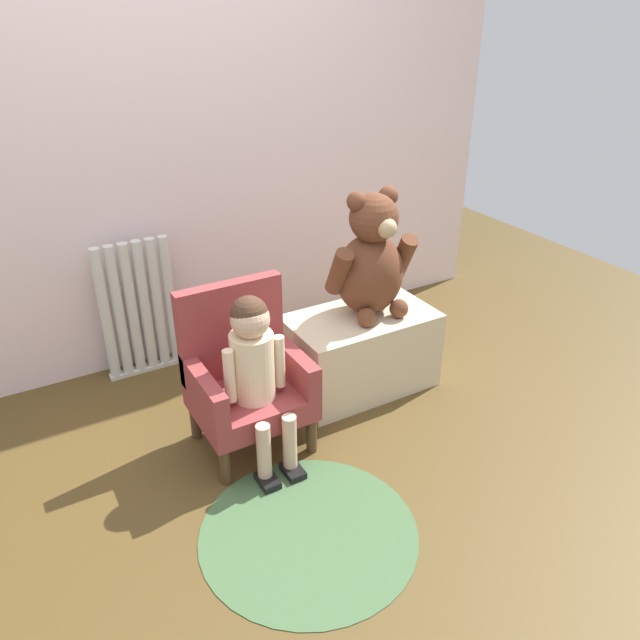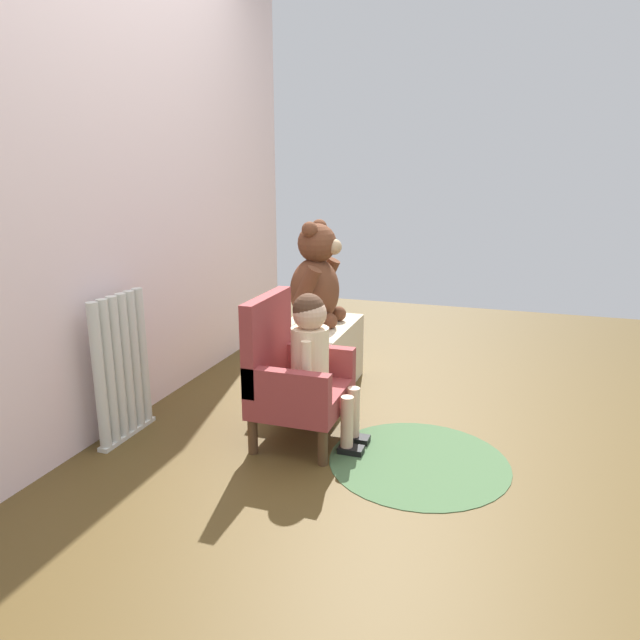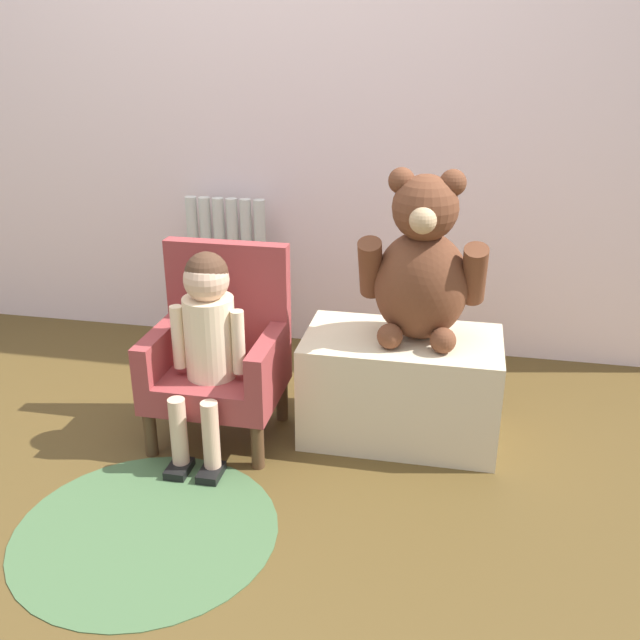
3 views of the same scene
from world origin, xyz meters
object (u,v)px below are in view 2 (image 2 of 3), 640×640
(radiator, at_px, (122,368))
(floor_rug, at_px, (419,461))
(child_armchair, at_px, (291,376))
(low_bench, at_px, (315,358))
(child_figure, at_px, (315,349))
(large_teddy_bear, at_px, (316,279))

(radiator, bearing_deg, floor_rug, -82.42)
(child_armchair, distance_m, floor_rug, 0.67)
(child_armchair, bearing_deg, low_bench, 8.94)
(child_figure, xyz_separation_m, low_bench, (0.63, 0.21, -0.26))
(large_teddy_bear, height_order, floor_rug, large_teddy_bear)
(radiator, height_order, large_teddy_bear, large_teddy_bear)
(low_bench, height_order, floor_rug, low_bench)
(radiator, relative_size, child_armchair, 1.01)
(large_teddy_bear, distance_m, floor_rug, 1.19)
(radiator, relative_size, low_bench, 1.00)
(large_teddy_bear, relative_size, floor_rug, 0.75)
(child_armchair, height_order, child_figure, child_figure)
(radiator, relative_size, large_teddy_bear, 1.18)
(child_figure, height_order, floor_rug, child_figure)
(child_armchair, bearing_deg, large_teddy_bear, 9.28)
(radiator, relative_size, child_figure, 0.97)
(child_armchair, height_order, low_bench, child_armchair)
(child_armchair, height_order, large_teddy_bear, large_teddy_bear)
(radiator, xyz_separation_m, floor_rug, (0.18, -1.34, -0.33))
(low_bench, distance_m, large_teddy_bear, 0.44)
(low_bench, height_order, large_teddy_bear, large_teddy_bear)
(child_armchair, distance_m, large_teddy_bear, 0.76)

